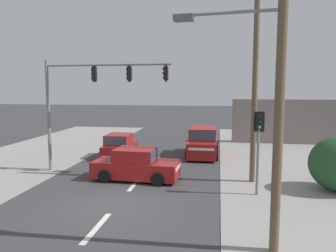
{
  "coord_description": "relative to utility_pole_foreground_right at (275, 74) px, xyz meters",
  "views": [
    {
      "loc": [
        3.87,
        -11.72,
        4.55
      ],
      "look_at": [
        1.42,
        4.0,
        2.67
      ],
      "focal_mm": 35.0,
      "sensor_mm": 36.0,
      "label": 1
    }
  ],
  "objects": [
    {
      "name": "utility_pole_foreground_right",
      "position": [
        0.0,
        0.0,
        0.0
      ],
      "size": [
        3.78,
        0.61,
        9.07
      ],
      "color": "brown",
      "rests_on": "ground"
    },
    {
      "name": "suv_oncoming_near",
      "position": [
        -2.46,
        12.68,
        -4.01
      ],
      "size": [
        2.08,
        4.55,
        1.9
      ],
      "color": "maroon",
      "rests_on": "ground"
    },
    {
      "name": "traffic_signal_mast",
      "position": [
        -8.21,
        7.43,
        -0.54
      ],
      "size": [
        6.89,
        0.59,
        6.0
      ],
      "color": "slate",
      "rests_on": "ground"
    },
    {
      "name": "lane_dash_mid",
      "position": [
        -5.3,
        5.72,
        -4.89
      ],
      "size": [
        0.2,
        2.4,
        0.01
      ],
      "primitive_type": "cube",
      "color": "silver",
      "rests_on": "ground"
    },
    {
      "name": "sedan_receding_far",
      "position": [
        -5.44,
        6.4,
        -4.19
      ],
      "size": [
        4.32,
        2.06,
        1.56
      ],
      "color": "maroon",
      "rests_on": "ground"
    },
    {
      "name": "ground_plane",
      "position": [
        -5.3,
        2.72,
        -4.89
      ],
      "size": [
        140.0,
        140.0,
        0.0
      ],
      "primitive_type": "plane",
      "color": "#3A3A3D"
    },
    {
      "name": "pedestal_signal_right_kerb",
      "position": [
        0.22,
        4.87,
        -2.47
      ],
      "size": [
        0.44,
        0.29,
        3.56
      ],
      "color": "slate",
      "rests_on": "ground"
    },
    {
      "name": "lane_dash_near",
      "position": [
        -5.3,
        0.72,
        -4.89
      ],
      "size": [
        0.2,
        2.4,
        0.01
      ],
      "primitive_type": "cube",
      "color": "silver",
      "rests_on": "ground"
    },
    {
      "name": "shopfront_wall_far",
      "position": [
        5.7,
        18.72,
        -3.09
      ],
      "size": [
        12.0,
        1.0,
        3.6
      ],
      "primitive_type": "cube",
      "color": "gray",
      "rests_on": "ground"
    },
    {
      "name": "hatchback_oncoming_mid",
      "position": [
        -7.85,
        11.47,
        -4.19
      ],
      "size": [
        1.88,
        3.69,
        1.53
      ],
      "color": "maroon",
      "rests_on": "ground"
    },
    {
      "name": "lane_dash_far",
      "position": [
        -5.3,
        10.72,
        -4.89
      ],
      "size": [
        0.2,
        2.4,
        0.01
      ],
      "primitive_type": "cube",
      "color": "silver",
      "rests_on": "ground"
    },
    {
      "name": "utility_pole_midground_right",
      "position": [
        0.21,
        6.85,
        0.85
      ],
      "size": [
        1.8,
        0.26,
        10.98
      ],
      "color": "brown",
      "rests_on": "ground"
    }
  ]
}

